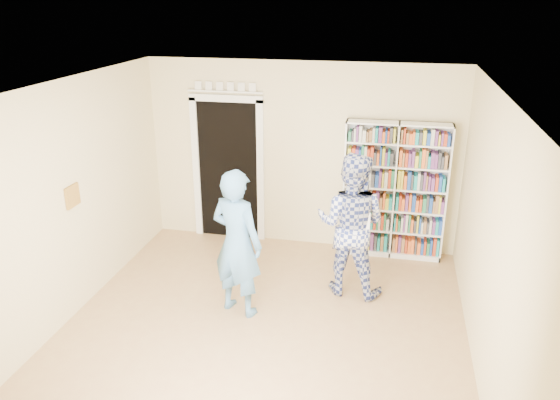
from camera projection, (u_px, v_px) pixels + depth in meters
name	position (u px, v px, depth m)	size (l,w,h in m)	color
floor	(261.00, 335.00, 6.06)	(5.00, 5.00, 0.00)	#A77851
ceiling	(257.00, 91.00, 5.10)	(5.00, 5.00, 0.00)	white
wall_back	(301.00, 156.00, 7.86)	(4.50, 4.50, 0.00)	beige
wall_left	(61.00, 206.00, 6.02)	(5.00, 5.00, 0.00)	beige
wall_right	(490.00, 243.00, 5.14)	(5.00, 5.00, 0.00)	beige
bookshelf	(394.00, 190.00, 7.59)	(1.41, 0.26, 1.94)	white
doorway	(228.00, 163.00, 8.12)	(1.10, 0.08, 2.43)	black
wall_art	(72.00, 196.00, 6.18)	(0.03, 0.25, 0.25)	brown
man_blue	(237.00, 243.00, 6.22)	(0.64, 0.42, 1.77)	#4F82B0
man_plaid	(351.00, 225.00, 6.65)	(0.88, 0.69, 1.82)	navy
paper_sheet	(361.00, 224.00, 6.43)	(0.21, 0.01, 0.30)	white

